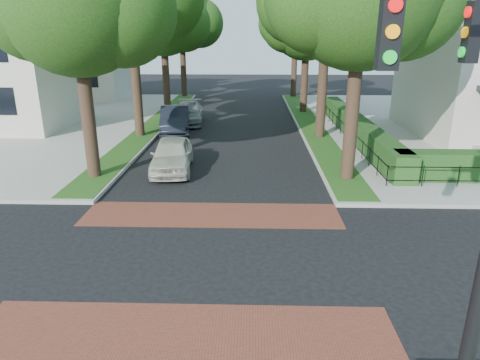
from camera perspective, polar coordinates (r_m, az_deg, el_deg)
name	(u,v)px	position (r m, az deg, el deg)	size (l,w,h in m)	color
ground	(202,260)	(12.30, -5.15, -10.56)	(120.00, 120.00, 0.00)	black
crosswalk_far	(212,215)	(15.15, -3.77, -4.62)	(9.00, 2.20, 0.01)	brown
crosswalk_near	(184,335)	(9.66, -7.43, -19.84)	(9.00, 2.20, 0.01)	brown
grass_strip_ne	(309,123)	(30.58, 9.22, 7.50)	(1.60, 29.80, 0.02)	#1D4513
grass_strip_nw	(156,122)	(31.06, -11.12, 7.56)	(1.60, 29.80, 0.02)	#1D4513
tree_right_far	(308,23)	(35.13, 9.07, 20.01)	(7.25, 6.23, 9.74)	black
tree_right_back	(297,21)	(44.09, 7.58, 20.25)	(7.50, 6.45, 10.20)	black
tree_left_near	(80,1)	(19.16, -20.60, 21.43)	(7.50, 6.45, 10.20)	black
tree_left_far	(165,20)	(35.53, -10.02, 20.29)	(7.00, 6.02, 9.86)	black
tree_left_back	(183,20)	(44.42, -7.64, 20.42)	(7.75, 6.66, 10.44)	black
hedge_main_road	(356,127)	(26.93, 15.27, 6.84)	(1.00, 18.00, 1.20)	#193D15
fence_main_road	(343,129)	(26.78, 13.56, 6.59)	(0.06, 18.00, 0.90)	black
house_left_far	(78,46)	(45.87, -20.85, 16.39)	(10.00, 9.00, 10.14)	beige
parked_car_front	(172,155)	(20.04, -9.05, 3.35)	(1.80, 4.48, 1.53)	beige
parked_car_middle	(175,119)	(28.23, -8.66, 7.99)	(1.77, 5.08, 1.67)	black
parked_car_rear	(188,113)	(31.12, -6.88, 8.87)	(2.06, 5.06, 1.47)	slate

